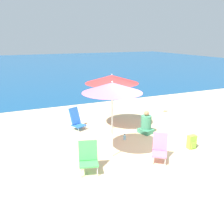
# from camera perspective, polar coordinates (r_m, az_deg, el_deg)

# --- Properties ---
(ground_plane) EXTENTS (60.00, 60.00, 0.00)m
(ground_plane) POSITION_cam_1_polar(r_m,az_deg,el_deg) (7.89, 9.11, -8.46)
(ground_plane) COLOR beige
(sea_water) EXTENTS (60.00, 40.00, 0.01)m
(sea_water) POSITION_cam_1_polar(r_m,az_deg,el_deg) (32.43, -17.18, 10.18)
(sea_water) COLOR navy
(sea_water) RESTS_ON ground
(beach_umbrella_red) EXTENTS (1.94, 1.94, 2.07)m
(beach_umbrella_red) POSITION_cam_1_polar(r_m,az_deg,el_deg) (9.02, -0.03, 7.53)
(beach_umbrella_red) COLOR white
(beach_umbrella_red) RESTS_ON ground
(beach_umbrella_pink) EXTENTS (1.65, 1.65, 2.21)m
(beach_umbrella_pink) POSITION_cam_1_polar(r_m,az_deg,el_deg) (6.71, 0.04, 5.58)
(beach_umbrella_pink) COLOR white
(beach_umbrella_pink) RESTS_ON ground
(beach_chair_green) EXTENTS (0.60, 0.60, 0.80)m
(beach_chair_green) POSITION_cam_1_polar(r_m,az_deg,el_deg) (6.47, -5.44, -10.10)
(beach_chair_green) COLOR silver
(beach_chair_green) RESTS_ON ground
(beach_chair_pink) EXTENTS (0.65, 0.68, 0.77)m
(beach_chair_pink) POSITION_cam_1_polar(r_m,az_deg,el_deg) (7.15, 10.86, -8.02)
(beach_chair_pink) COLOR silver
(beach_chair_pink) RESTS_ON ground
(beach_chair_blue) EXTENTS (0.59, 0.67, 0.81)m
(beach_chair_blue) POSITION_cam_1_polar(r_m,az_deg,el_deg) (9.44, -8.14, -1.78)
(beach_chair_blue) COLOR silver
(beach_chair_blue) RESTS_ON ground
(person_seated_near) EXTENTS (0.53, 0.58, 0.83)m
(person_seated_near) POSITION_cam_1_polar(r_m,az_deg,el_deg) (9.03, 7.79, -2.83)
(person_seated_near) COLOR #3F8C66
(person_seated_near) RESTS_ON ground
(backpack_lime) EXTENTS (0.26, 0.19, 0.43)m
(backpack_lime) POSITION_cam_1_polar(r_m,az_deg,el_deg) (8.18, 17.77, -6.55)
(backpack_lime) COLOR #8ECC3D
(backpack_lime) RESTS_ON ground
(water_bottle) EXTENTS (0.08, 0.08, 0.20)m
(water_bottle) POSITION_cam_1_polar(r_m,az_deg,el_deg) (8.48, 2.90, -5.83)
(water_bottle) COLOR #8CCCEA
(water_bottle) RESTS_ON ground
(seagull) EXTENTS (0.27, 0.11, 0.23)m
(seagull) POSITION_cam_1_polar(r_m,az_deg,el_deg) (11.79, 12.00, 0.70)
(seagull) COLOR gold
(seagull) RESTS_ON ground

